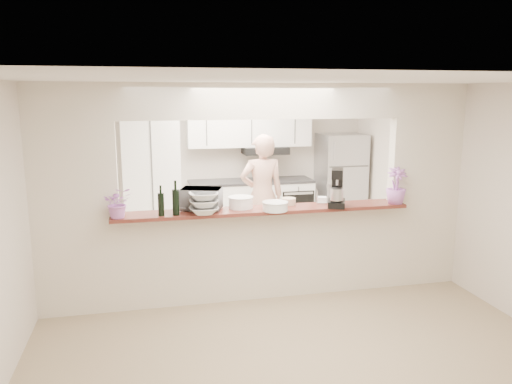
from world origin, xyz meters
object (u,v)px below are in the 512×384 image
object	(u,v)px
toaster_oven	(201,199)
person	(262,196)
stand_mixer	(337,190)
refrigerator	(340,182)

from	to	relation	value
toaster_oven	person	size ratio (longest dim) A/B	0.25
toaster_oven	stand_mixer	bearing A→B (deg)	11.65
person	stand_mixer	bearing A→B (deg)	106.38
refrigerator	toaster_oven	xyz separation A→B (m)	(-2.75, -2.60, 0.36)
refrigerator	toaster_oven	size ratio (longest dim) A/B	3.83
refrigerator	toaster_oven	bearing A→B (deg)	-136.61
stand_mixer	refrigerator	bearing A→B (deg)	66.80
toaster_oven	person	distance (m)	1.84
refrigerator	stand_mixer	world-z (taller)	refrigerator
toaster_oven	person	world-z (taller)	person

